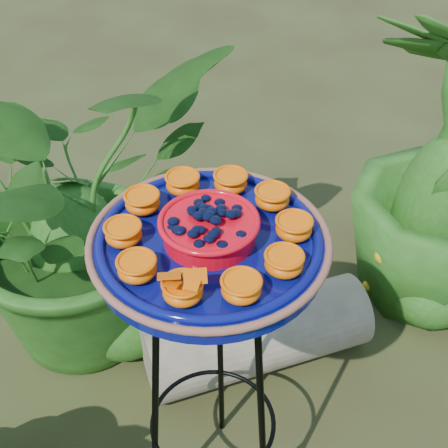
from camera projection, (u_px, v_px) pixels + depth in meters
The scene contains 4 objects.
tripod_stand at pixel (212, 366), 1.34m from camera, with size 0.33×0.34×0.82m.
feeder_dish at pixel (209, 240), 1.10m from camera, with size 0.46×0.46×0.10m.
driftwood_log at pixel (257, 336), 1.89m from camera, with size 0.23×0.23×0.68m, color tan.
shrub_back_left at pixel (70, 207), 1.79m from camera, with size 0.86×0.75×0.96m, color #234D14.
Camera 1 is at (0.05, -0.91, 1.59)m, focal length 50.00 mm.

